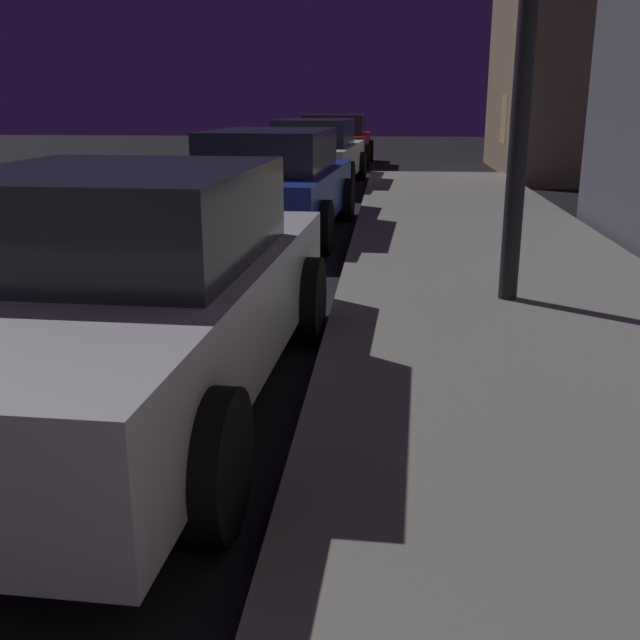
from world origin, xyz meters
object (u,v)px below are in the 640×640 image
object	(u,v)px
car_white	(316,154)
car_blue	(273,183)
car_silver	(119,292)
car_red	(335,140)

from	to	relation	value
car_white	car_blue	bearing A→B (deg)	-89.99
car_silver	car_red	size ratio (longest dim) A/B	1.07
car_blue	car_white	distance (m)	6.11
car_silver	car_red	bearing A→B (deg)	90.00
car_white	car_red	distance (m)	5.72
car_silver	car_white	world-z (taller)	same
car_silver	car_red	xyz separation A→B (m)	(-0.00, 17.89, 0.01)
car_blue	car_white	world-z (taller)	same
car_blue	car_silver	bearing A→B (deg)	-89.97
car_silver	car_red	world-z (taller)	same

